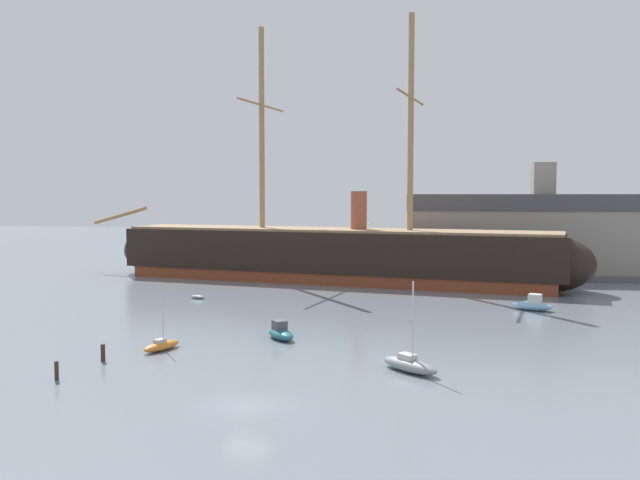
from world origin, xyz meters
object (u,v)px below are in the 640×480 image
(tall_ship, at_px, (333,254))
(sailboat_foreground_right, at_px, (410,364))
(mooring_piling_left_pair, at_px, (103,353))
(mooring_piling_nearest, at_px, (57,371))
(dinghy_alongside_bow, at_px, (198,297))
(dockside_warehouse_right, at_px, (566,235))
(motorboat_alongside_stern, at_px, (533,305))
(motorboat_near_centre, at_px, (281,333))
(seagull_in_flight, at_px, (370,224))
(sailboat_foreground_left, at_px, (162,345))

(tall_ship, relative_size, sailboat_foreground_right, 11.77)
(sailboat_foreground_right, distance_m, mooring_piling_left_pair, 21.90)
(sailboat_foreground_right, xyz_separation_m, mooring_piling_nearest, (-22.52, -5.36, 0.10))
(dinghy_alongside_bow, bearing_deg, dockside_warehouse_right, 33.29)
(dockside_warehouse_right, bearing_deg, motorboat_alongside_stern, -107.13)
(sailboat_foreground_right, xyz_separation_m, mooring_piling_left_pair, (-21.90, -0.21, 0.09))
(motorboat_alongside_stern, bearing_deg, motorboat_near_centre, -143.01)
(tall_ship, height_order, sailboat_foreground_right, tall_ship)
(tall_ship, xyz_separation_m, seagull_in_flight, (6.57, -21.45, 5.13))
(dockside_warehouse_right, bearing_deg, seagull_in_flight, -127.81)
(motorboat_alongside_stern, height_order, mooring_piling_nearest, motorboat_alongside_stern)
(sailboat_foreground_right, xyz_separation_m, motorboat_alongside_stern, (12.33, 26.18, 0.09))
(sailboat_foreground_left, bearing_deg, mooring_piling_nearest, -111.67)
(tall_ship, distance_m, dinghy_alongside_bow, 22.41)
(sailboat_foreground_left, xyz_separation_m, sailboat_foreground_right, (18.98, -3.57, 0.12))
(dockside_warehouse_right, relative_size, seagull_in_flight, 43.19)
(sailboat_foreground_left, distance_m, dinghy_alongside_bow, 25.66)
(seagull_in_flight, bearing_deg, sailboat_foreground_left, -124.50)
(tall_ship, xyz_separation_m, dockside_warehouse_right, (33.67, 13.48, 2.19))
(sailboat_foreground_right, height_order, dinghy_alongside_bow, sailboat_foreground_right)
(sailboat_foreground_right, relative_size, dinghy_alongside_bow, 3.12)
(dinghy_alongside_bow, bearing_deg, motorboat_alongside_stern, -3.78)
(motorboat_near_centre, xyz_separation_m, seagull_in_flight, (6.25, 15.86, 8.39))
(tall_ship, height_order, seagull_in_flight, tall_ship)
(dockside_warehouse_right, xyz_separation_m, seagull_in_flight, (-27.10, -34.93, 2.94))
(tall_ship, height_order, motorboat_alongside_stern, tall_ship)
(motorboat_alongside_stern, distance_m, dockside_warehouse_right, 35.39)
(sailboat_foreground_left, height_order, mooring_piling_left_pair, sailboat_foreground_left)
(sailboat_foreground_left, xyz_separation_m, dockside_warehouse_right, (41.61, 56.04, 5.60))
(dinghy_alongside_bow, xyz_separation_m, seagull_in_flight, (20.09, -3.94, 8.71))
(dinghy_alongside_bow, distance_m, dockside_warehouse_right, 56.75)
(mooring_piling_nearest, distance_m, seagull_in_flight, 36.02)
(sailboat_foreground_right, bearing_deg, tall_ship, 103.46)
(sailboat_foreground_right, distance_m, motorboat_alongside_stern, 28.94)
(mooring_piling_nearest, distance_m, dockside_warehouse_right, 79.30)
(sailboat_foreground_left, height_order, motorboat_alongside_stern, sailboat_foreground_left)
(motorboat_alongside_stern, relative_size, mooring_piling_nearest, 3.61)
(motorboat_alongside_stern, relative_size, seagull_in_flight, 3.75)
(mooring_piling_nearest, height_order, mooring_piling_left_pair, mooring_piling_nearest)
(motorboat_near_centre, bearing_deg, sailboat_foreground_right, -39.47)
(sailboat_foreground_left, bearing_deg, seagull_in_flight, 55.50)
(dinghy_alongside_bow, bearing_deg, sailboat_foreground_left, -77.44)
(mooring_piling_nearest, bearing_deg, motorboat_near_centre, 50.22)
(tall_ship, bearing_deg, dinghy_alongside_bow, -127.67)
(tall_ship, relative_size, dockside_warehouse_right, 1.42)
(seagull_in_flight, bearing_deg, tall_ship, 107.04)
(motorboat_near_centre, distance_m, dinghy_alongside_bow, 24.16)
(motorboat_alongside_stern, height_order, mooring_piling_left_pair, motorboat_alongside_stern)
(sailboat_foreground_left, xyz_separation_m, mooring_piling_left_pair, (-2.92, -3.78, 0.21))
(mooring_piling_nearest, xyz_separation_m, mooring_piling_left_pair, (0.63, 5.16, -0.01))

